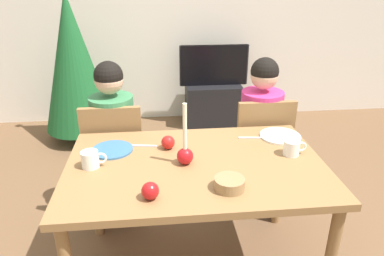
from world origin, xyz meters
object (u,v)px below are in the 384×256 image
Objects in this scene: candle_centerpiece at (185,152)px; apple_near_candle at (150,191)px; tv at (214,65)px; mug_right at (292,148)px; bowl_walnuts at (229,184)px; person_right_child at (259,138)px; apple_by_left_plate at (168,142)px; tv_stand at (213,104)px; chair_left at (115,154)px; chair_right at (260,147)px; dining_table at (196,176)px; person_left_child at (115,145)px; mug_left at (91,159)px; christmas_tree at (74,63)px; plate_left at (112,150)px; plate_right at (280,136)px.

apple_near_candle is (-0.19, -0.31, -0.03)m from candle_centerpiece.
tv is 5.97× the size of mug_right.
bowl_walnuts is at bearing 6.46° from apple_near_candle.
tv is at bearing 92.70° from person_right_child.
tv_stand is at bearing 73.89° from apple_by_left_plate.
mug_right is at bearing -87.89° from tv.
chair_left is 0.62m from apple_by_left_plate.
chair_left is at bearing 180.00° from chair_right.
chair_left reaches higher than dining_table.
person_left_child reaches higher than mug_left.
tv_stand is (-0.08, 1.66, -0.33)m from person_right_child.
person_right_child reaches higher than apple_near_candle.
dining_table is 2.19× the size of tv_stand.
person_left_child is 14.64× the size of apple_by_left_plate.
chair_right is 6.67× the size of mug_left.
candle_centerpiece is 0.33m from bowl_walnuts.
tv is at bearing 90.00° from tv_stand.
chair_left is 1.54m from christmas_tree.
dining_table is at bearing -101.50° from tv_stand.
mug_left reaches higher than mug_right.
candle_centerpiece is at bearing -102.90° from tv_stand.
chair_left reaches higher than mug_left.
plate_left is (-1.01, -0.41, 0.24)m from chair_right.
plate_left is at bearing 155.13° from candle_centerpiece.
mug_right is 0.90× the size of bowl_walnuts.
plate_right is 3.09× the size of apple_near_candle.
plate_left is 1.79× the size of mug_right.
tv_stand is at bearing 59.57° from person_left_child.
chair_left is at bearing 129.85° from dining_table.
chair_left reaches higher than apple_near_candle.
apple_by_left_plate reaches higher than bowl_walnuts.
tv is at bearing 60.07° from chair_left.
chair_right is at bearing 64.58° from bowl_walnuts.
apple_by_left_plate is (-0.69, -0.42, 0.28)m from chair_right.
bowl_walnuts is 1.79× the size of apple_near_candle.
mug_right is (0.55, 0.04, 0.13)m from dining_table.
tv reaches higher than chair_left.
tv is at bearing 77.11° from candle_centerpiece.
mug_left is at bearing 157.97° from bowl_walnuts.
mug_right is (0.01, -0.60, 0.22)m from person_right_child.
mug_left is 1.02× the size of mug_right.
dining_table is at bearing -175.70° from mug_right.
person_right_child reaches higher than tv_stand.
christmas_tree is at bearing 108.66° from apple_near_candle.
tv is (0.97, 1.66, 0.14)m from person_left_child.
apple_near_candle is at bearing -173.54° from bowl_walnuts.
chair_right is at bearing -41.86° from christmas_tree.
tv_stand is 2.71× the size of plate_left.
mug_right is 1.65× the size of apple_by_left_plate.
person_left_child is 4.61× the size of plate_right.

